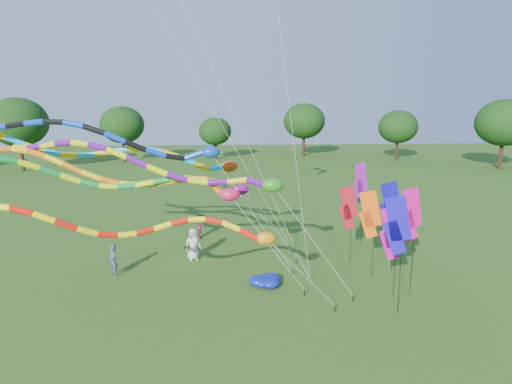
{
  "coord_description": "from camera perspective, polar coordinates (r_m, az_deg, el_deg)",
  "views": [
    {
      "loc": [
        -1.64,
        -15.21,
        8.52
      ],
      "look_at": [
        -0.18,
        3.12,
        4.8
      ],
      "focal_mm": 30.0,
      "sensor_mm": 36.0,
      "label": 1
    }
  ],
  "objects": [
    {
      "name": "ground",
      "position": [
        17.51,
        1.48,
        -17.68
      ],
      "size": [
        160.0,
        160.0,
        0.0
      ],
      "primitive_type": "plane",
      "color": "#2A5416",
      "rests_on": "ground"
    },
    {
      "name": "tree_ring",
      "position": [
        14.29,
        0.86,
        -1.12
      ],
      "size": [
        119.68,
        116.72,
        9.67
      ],
      "color": "#382314",
      "rests_on": "ground"
    },
    {
      "name": "tube_kite_red",
      "position": [
        16.39,
        -10.82,
        -4.87
      ],
      "size": [
        12.17,
        2.05,
        5.87
      ],
      "rotation": [
        0.0,
        0.0,
        0.11
      ],
      "color": "black",
      "rests_on": "ground"
    },
    {
      "name": "tube_kite_orange",
      "position": [
        20.25,
        -15.48,
        1.9
      ],
      "size": [
        14.54,
        3.14,
        7.26
      ],
      "rotation": [
        0.0,
        0.0,
        -0.22
      ],
      "color": "black",
      "rests_on": "ground"
    },
    {
      "name": "tube_kite_purple",
      "position": [
        19.24,
        -11.51,
        3.15
      ],
      "size": [
        15.24,
        3.83,
        7.63
      ],
      "rotation": [
        0.0,
        0.0,
        -0.23
      ],
      "color": "black",
      "rests_on": "ground"
    },
    {
      "name": "tube_kite_blue",
      "position": [
        20.85,
        -19.35,
        6.66
      ],
      "size": [
        16.27,
        1.16,
        8.68
      ],
      "rotation": [
        0.0,
        0.0,
        0.02
      ],
      "color": "black",
      "rests_on": "ground"
    },
    {
      "name": "tube_kite_cyan",
      "position": [
        22.35,
        -14.3,
        4.53
      ],
      "size": [
        14.7,
        2.47,
        7.97
      ],
      "rotation": [
        0.0,
        0.0,
        0.19
      ],
      "color": "black",
      "rests_on": "ground"
    },
    {
      "name": "tube_kite_green",
      "position": [
        20.3,
        -13.19,
        1.39
      ],
      "size": [
        13.65,
        4.55,
        7.19
      ],
      "rotation": [
        0.0,
        0.0,
        0.32
      ],
      "color": "black",
      "rests_on": "ground"
    },
    {
      "name": "banner_pole_magenta_a",
      "position": [
        19.89,
        17.6,
        -5.3
      ],
      "size": [
        1.16,
        0.18,
        4.23
      ],
      "rotation": [
        0.0,
        0.0,
        -0.09
      ],
      "color": "black",
      "rests_on": "ground"
    },
    {
      "name": "banner_pole_violet",
      "position": [
        26.84,
        13.79,
        1.2
      ],
      "size": [
        1.09,
        0.56,
        5.17
      ],
      "rotation": [
        0.0,
        0.0,
        0.44
      ],
      "color": "black",
      "rests_on": "ground"
    },
    {
      "name": "banner_pole_orange",
      "position": [
        22.15,
        14.93,
        -2.93
      ],
      "size": [
        1.14,
        0.41,
        4.43
      ],
      "rotation": [
        0.0,
        0.0,
        -0.29
      ],
      "color": "black",
      "rests_on": "ground"
    },
    {
      "name": "banner_pole_blue_b",
      "position": [
        22.84,
        17.5,
        -1.73
      ],
      "size": [
        1.16,
        0.21,
        4.79
      ],
      "rotation": [
        0.0,
        0.0,
        -0.11
      ],
      "color": "black",
      "rests_on": "ground"
    },
    {
      "name": "banner_pole_blue_a",
      "position": [
        18.14,
        18.28,
        -4.32
      ],
      "size": [
        1.13,
        0.44,
        5.04
      ],
      "rotation": [
        0.0,
        0.0,
        -0.31
      ],
      "color": "black",
      "rests_on": "ground"
    },
    {
      "name": "banner_pole_magenta_b",
      "position": [
        20.15,
        19.94,
        -2.87
      ],
      "size": [
        1.15,
        0.32,
        5.05
      ],
      "rotation": [
        0.0,
        0.0,
        0.21
      ],
      "color": "black",
      "rests_on": "ground"
    },
    {
      "name": "banner_pole_red",
      "position": [
        23.88,
        12.17,
        -2.11
      ],
      "size": [
        1.16,
        0.29,
        4.29
      ],
      "rotation": [
        0.0,
        0.0,
        0.19
      ],
      "color": "black",
      "rests_on": "ground"
    },
    {
      "name": "blue_nylon_heap",
      "position": [
        20.84,
        0.56,
        -12.08
      ],
      "size": [
        1.37,
        1.57,
        0.49
      ],
      "color": "#0B1B9A",
      "rests_on": "ground"
    },
    {
      "name": "person_a",
      "position": [
        24.41,
        -8.39,
        -6.88
      ],
      "size": [
        1.01,
        0.82,
        1.8
      ],
      "primitive_type": "imported",
      "rotation": [
        0.0,
        0.0,
        0.32
      ],
      "color": "silver",
      "rests_on": "ground"
    },
    {
      "name": "person_b",
      "position": [
        23.06,
        -18.52,
        -8.65
      ],
      "size": [
        0.7,
        0.72,
        1.66
      ],
      "primitive_type": "imported",
      "rotation": [
        0.0,
        0.0,
        -0.82
      ],
      "color": "#43465E",
      "rests_on": "ground"
    },
    {
      "name": "person_c",
      "position": [
        28.28,
        -7.34,
        -4.55
      ],
      "size": [
        0.62,
        0.78,
        1.56
      ],
      "primitive_type": "imported",
      "rotation": [
        0.0,
        0.0,
        1.61
      ],
      "color": "maroon",
      "rests_on": "ground"
    }
  ]
}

